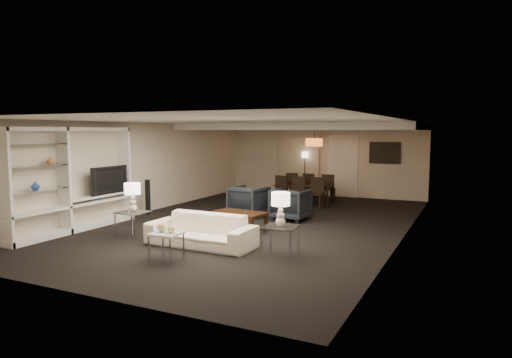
{
  "coord_description": "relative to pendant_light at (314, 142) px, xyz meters",
  "views": [
    {
      "loc": [
        4.82,
        -9.98,
        2.26
      ],
      "look_at": [
        0.0,
        0.0,
        1.1
      ],
      "focal_mm": 32.0,
      "sensor_mm": 36.0,
      "label": 1
    }
  ],
  "objects": [
    {
      "name": "floor",
      "position": [
        -0.3,
        -3.5,
        -1.92
      ],
      "size": [
        11.0,
        11.0,
        0.0
      ],
      "primitive_type": "plane",
      "color": "black",
      "rests_on": "ground"
    },
    {
      "name": "ceiling",
      "position": [
        -0.3,
        -3.5,
        0.58
      ],
      "size": [
        7.0,
        11.0,
        0.02
      ],
      "primitive_type": "cube",
      "color": "silver",
      "rests_on": "ground"
    },
    {
      "name": "wall_back",
      "position": [
        -0.3,
        2.0,
        -0.67
      ],
      "size": [
        7.0,
        0.02,
        2.5
      ],
      "primitive_type": "cube",
      "color": "beige",
      "rests_on": "ground"
    },
    {
      "name": "wall_front",
      "position": [
        -0.3,
        -9.0,
        -0.67
      ],
      "size": [
        7.0,
        0.02,
        2.5
      ],
      "primitive_type": "cube",
      "color": "beige",
      "rests_on": "ground"
    },
    {
      "name": "wall_left",
      "position": [
        -3.8,
        -3.5,
        -0.67
      ],
      "size": [
        0.02,
        11.0,
        2.5
      ],
      "primitive_type": "cube",
      "color": "beige",
      "rests_on": "ground"
    },
    {
      "name": "wall_right",
      "position": [
        3.2,
        -3.5,
        -0.67
      ],
      "size": [
        0.02,
        11.0,
        2.5
      ],
      "primitive_type": "cube",
      "color": "beige",
      "rests_on": "ground"
    },
    {
      "name": "ceiling_soffit",
      "position": [
        -0.3,
        0.0,
        0.48
      ],
      "size": [
        7.0,
        4.0,
        0.2
      ],
      "primitive_type": "cube",
      "color": "silver",
      "rests_on": "ceiling"
    },
    {
      "name": "curtains",
      "position": [
        -1.2,
        1.92,
        -0.72
      ],
      "size": [
        1.5,
        0.12,
        2.4
      ],
      "primitive_type": "cube",
      "color": "beige",
      "rests_on": "wall_back"
    },
    {
      "name": "door",
      "position": [
        0.4,
        1.97,
        -0.87
      ],
      "size": [
        0.9,
        0.05,
        2.1
      ],
      "primitive_type": "cube",
      "color": "silver",
      "rests_on": "wall_back"
    },
    {
      "name": "painting",
      "position": [
        1.8,
        1.96,
        -0.37
      ],
      "size": [
        0.95,
        0.04,
        0.65
      ],
      "primitive_type": "cube",
      "color": "#142D38",
      "rests_on": "wall_back"
    },
    {
      "name": "media_unit",
      "position": [
        -3.61,
        -6.1,
        -0.74
      ],
      "size": [
        0.38,
        3.4,
        2.35
      ],
      "primitive_type": null,
      "color": "white",
      "rests_on": "wall_left"
    },
    {
      "name": "pendant_light",
      "position": [
        0.0,
        0.0,
        0.0
      ],
      "size": [
        0.52,
        0.52,
        0.24
      ],
      "primitive_type": "cylinder",
      "color": "#D8591E",
      "rests_on": "ceiling_soffit"
    },
    {
      "name": "sofa",
      "position": [
        -0.3,
        -6.0,
        -1.6
      ],
      "size": [
        2.18,
        0.87,
        0.63
      ],
      "primitive_type": "imported",
      "rotation": [
        0.0,
        0.0,
        -0.01
      ],
      "color": "beige",
      "rests_on": "floor"
    },
    {
      "name": "coffee_table",
      "position": [
        -0.3,
        -4.4,
        -1.71
      ],
      "size": [
        1.27,
        0.84,
        0.43
      ],
      "primitive_type": null,
      "rotation": [
        0.0,
        0.0,
        -0.13
      ],
      "color": "black",
      "rests_on": "floor"
    },
    {
      "name": "armchair_left",
      "position": [
        -0.9,
        -2.7,
        -1.52
      ],
      "size": [
        0.97,
        0.99,
        0.81
      ],
      "primitive_type": "imported",
      "rotation": [
        0.0,
        0.0,
        3.01
      ],
      "color": "black",
      "rests_on": "floor"
    },
    {
      "name": "armchair_right",
      "position": [
        0.3,
        -2.7,
        -1.52
      ],
      "size": [
        0.9,
        0.92,
        0.81
      ],
      "primitive_type": "imported",
      "rotation": [
        0.0,
        0.0,
        3.1
      ],
      "color": "black",
      "rests_on": "floor"
    },
    {
      "name": "side_table_left",
      "position": [
        -2.0,
        -6.0,
        -1.64
      ],
      "size": [
        0.67,
        0.67,
        0.56
      ],
      "primitive_type": null,
      "rotation": [
        0.0,
        0.0,
        -0.14
      ],
      "color": "white",
      "rests_on": "floor"
    },
    {
      "name": "side_table_right",
      "position": [
        1.4,
        -6.0,
        -1.64
      ],
      "size": [
        0.65,
        0.65,
        0.56
      ],
      "primitive_type": null,
      "rotation": [
        0.0,
        0.0,
        0.09
      ],
      "color": "white",
      "rests_on": "floor"
    },
    {
      "name": "table_lamp_left",
      "position": [
        -2.0,
        -6.0,
        -1.06
      ],
      "size": [
        0.34,
        0.34,
        0.62
      ],
      "primitive_type": null,
      "rotation": [
        0.0,
        0.0,
        -0.02
      ],
      "color": "beige",
      "rests_on": "side_table_left"
    },
    {
      "name": "table_lamp_right",
      "position": [
        1.4,
        -6.0,
        -1.06
      ],
      "size": [
        0.34,
        0.34,
        0.62
      ],
      "primitive_type": null,
      "rotation": [
        0.0,
        0.0,
        0.02
      ],
      "color": "white",
      "rests_on": "side_table_right"
    },
    {
      "name": "marble_table",
      "position": [
        -0.3,
        -7.1,
        -1.67
      ],
      "size": [
        0.53,
        0.53,
        0.5
      ],
      "primitive_type": null,
      "rotation": [
        0.0,
        0.0,
        0.06
      ],
      "color": "white",
      "rests_on": "floor"
    },
    {
      "name": "gold_gourd_a",
      "position": [
        -0.4,
        -7.1,
        -1.34
      ],
      "size": [
        0.16,
        0.16,
        0.16
      ],
      "primitive_type": "sphere",
      "color": "tan",
      "rests_on": "marble_table"
    },
    {
      "name": "gold_gourd_b",
      "position": [
        -0.2,
        -7.1,
        -1.35
      ],
      "size": [
        0.14,
        0.14,
        0.14
      ],
      "primitive_type": "sphere",
      "color": "#ECC07D",
      "rests_on": "marble_table"
    },
    {
      "name": "television",
      "position": [
        -3.58,
        -5.13,
        -0.84
      ],
      "size": [
        1.16,
        0.15,
        0.67
      ],
      "primitive_type": "imported",
      "rotation": [
        0.0,
        0.0,
        1.57
      ],
      "color": "black",
      "rests_on": "media_unit"
    },
    {
      "name": "vase_blue",
      "position": [
        -3.61,
        -7.08,
        -0.77
      ],
      "size": [
        0.18,
        0.18,
        0.18
      ],
      "primitive_type": "imported",
      "color": "#284BAE",
      "rests_on": "media_unit"
    },
    {
      "name": "vase_amber",
      "position": [
        -3.61,
        -6.69,
        -0.27
      ],
      "size": [
        0.17,
        0.17,
        0.18
      ],
      "primitive_type": "imported",
      "color": "#B7763D",
      "rests_on": "media_unit"
    },
    {
      "name": "floor_speaker",
      "position": [
        -3.46,
        -3.73,
        -1.44
      ],
      "size": [
        0.13,
        0.13,
        0.96
      ],
      "primitive_type": "cube",
      "rotation": [
        0.0,
        0.0,
        0.27
      ],
      "color": "black",
      "rests_on": "floor"
    },
    {
      "name": "dining_table",
      "position": [
        -0.26,
        -0.13,
        -1.61
      ],
      "size": [
        1.86,
        1.2,
        0.61
      ],
      "primitive_type": "imported",
      "rotation": [
        0.0,
        0.0,
        0.14
      ],
      "color": "black",
      "rests_on": "floor"
    },
    {
      "name": "chair_nl",
      "position": [
        -0.86,
        -0.78,
        -1.47
      ],
      "size": [
        0.47,
        0.47,
        0.91
      ],
      "primitive_type": null,
      "rotation": [
        0.0,
        0.0,
        -0.12
      ],
      "color": "black",
      "rests_on": "floor"
    },
    {
      "name": "chair_nm",
      "position": [
        -0.26,
        -0.78,
        -1.47
      ],
      "size": [
        0.45,
        0.45,
        0.91
      ],
      "primitive_type": null,
      "rotation": [
        0.0,
        0.0,
        0.07
      ],
      "color": "black",
      "rests_on": "floor"
    },
    {
      "name": "chair_nr",
      "position": [
        0.34,
        -0.78,
        -1.47
      ],
      "size": [
        0.44,
        0.44,
        0.91
      ],
      "primitive_type": null,
      "rotation": [
        0.0,
        0.0,
        0.05
      ],
      "color": "black",
      "rests_on": "floor"
    },
    {
      "name": "chair_fl",
      "position": [
        -0.86,
        0.52,
        -1.47
      ],
      "size": [
        0.44,
        0.44,
        0.91
      ],
      "primitive_type": null,
      "rotation": [
        0.0,
        0.0,
        3.19
      ],
      "color": "black",
      "rests_on": "floor"
    },
    {
      "name": "chair_fm",
      "position": [
        -0.26,
        0.52,
        -1.47
      ],
      "size": [
        0.47,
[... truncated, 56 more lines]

